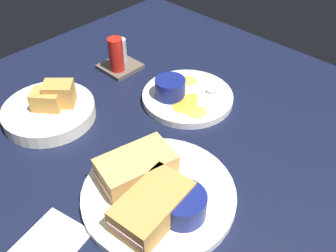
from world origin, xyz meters
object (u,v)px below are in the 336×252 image
ramekin_dark_sauce (183,204)px  bread_basket_rear (50,109)px  spoon_by_dark_ramekin (161,189)px  ramekin_light_gravy (170,87)px  sandwich_half_far (153,207)px  condiment_caddy (118,58)px  plate_sandwich_main (159,194)px  plate_chips_companion (188,97)px  spoon_by_gravy_ramekin (207,91)px  sandwich_half_near (136,168)px

ramekin_dark_sauce → bread_basket_rear: 38.07cm
spoon_by_dark_ramekin → ramekin_light_gravy: ramekin_light_gravy is taller
sandwich_half_far → condiment_caddy: 47.06cm
plate_sandwich_main → spoon_by_dark_ramekin: size_ratio=2.66×
plate_chips_companion → ramekin_dark_sauce: bearing=-140.2°
ramekin_dark_sauce → spoon_by_dark_ramekin: 6.13cm
plate_sandwich_main → bread_basket_rear: (-0.60, 32.08, 1.37)cm
sandwich_half_far → bread_basket_rear: 35.14cm
spoon_by_gravy_ramekin → bread_basket_rear: size_ratio=0.46×
spoon_by_gravy_ramekin → bread_basket_rear: bearing=145.4°
spoon_by_dark_ramekin → condiment_caddy: condiment_caddy is taller
ramekin_dark_sauce → plate_chips_companion: (24.91, 20.78, -3.11)cm
plate_chips_companion → ramekin_light_gravy: bearing=140.2°
bread_basket_rear → ramekin_light_gravy: bearing=-33.8°
spoon_by_gravy_ramekin → condiment_caddy: size_ratio=0.94×
ramekin_dark_sauce → condiment_caddy: condiment_caddy is taller
sandwich_half_far → ramekin_dark_sauce: size_ratio=1.86×
ramekin_dark_sauce → condiment_caddy: size_ratio=0.79×
ramekin_light_gravy → condiment_caddy: 18.73cm
spoon_by_gravy_ramekin → bread_basket_rear: bread_basket_rear is taller
sandwich_half_near → spoon_by_dark_ramekin: (0.68, -5.23, -2.04)cm
bread_basket_rear → sandwich_half_near: bearing=-89.5°
spoon_by_dark_ramekin → ramekin_light_gravy: bearing=40.0°
ramekin_dark_sauce → bread_basket_rear: bread_basket_rear is taller
sandwich_half_near → condiment_caddy: size_ratio=1.53×
sandwich_half_near → condiment_caddy: 38.44cm
plate_sandwich_main → ramekin_light_gravy: bearing=39.3°
ramekin_light_gravy → sandwich_half_near: bearing=-150.2°
plate_sandwich_main → plate_chips_companion: same height
sandwich_half_far → ramekin_light_gravy: sandwich_half_far is taller
plate_sandwich_main → spoon_by_gravy_ramekin: (28.14, 12.25, 1.16)cm
spoon_by_dark_ramekin → spoon_by_gravy_ramekin: 30.48cm
sandwich_half_near → spoon_by_gravy_ramekin: bearing=14.2°
sandwich_half_far → condiment_caddy: size_ratio=1.47×
plate_chips_companion → ramekin_light_gravy: (-3.11, 2.59, 3.08)cm
plate_sandwich_main → bread_basket_rear: bearing=91.1°
plate_sandwich_main → ramekin_light_gravy: (21.29, 17.42, 3.08)cm
spoon_by_dark_ramekin → bread_basket_rear: size_ratio=0.51×
spoon_by_gravy_ramekin → bread_basket_rear: 34.92cm
spoon_by_gravy_ramekin → ramekin_dark_sauce: bearing=-147.6°
spoon_by_dark_ramekin → condiment_caddy: size_ratio=1.05×
spoon_by_dark_ramekin → plate_chips_companion: bearing=32.0°
plate_chips_companion → spoon_by_gravy_ramekin: size_ratio=2.31×
plate_sandwich_main → plate_chips_companion: size_ratio=1.28×
plate_chips_companion → spoon_by_dark_ramekin: bearing=-148.0°
ramekin_light_gravy → condiment_caddy: condiment_caddy is taller
spoon_by_dark_ramekin → plate_chips_companion: 28.41cm
ramekin_dark_sauce → spoon_by_gravy_ramekin: (28.65, 18.20, -1.94)cm
ramekin_dark_sauce → condiment_caddy: (22.74, 42.08, -0.50)cm
condiment_caddy → bread_basket_rear: bearing=-170.0°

